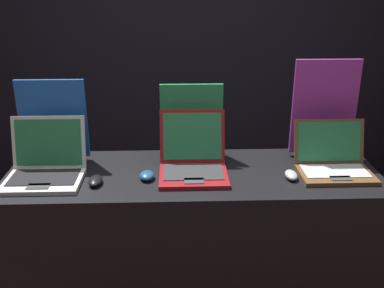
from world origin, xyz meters
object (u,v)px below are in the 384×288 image
laptop_front (46,165)px  mouse_middle (147,176)px  laptop_middle (193,160)px  mouse_back (291,175)px  mouse_front (95,181)px  promo_stand_front (53,123)px  promo_stand_middle (192,122)px  promo_stand_back (324,111)px  laptop_back (333,161)px

laptop_front → mouse_middle: size_ratio=3.70×
laptop_middle → mouse_back: size_ratio=3.44×
laptop_middle → mouse_back: 0.47m
mouse_front → mouse_back: size_ratio=1.09×
promo_stand_front → promo_stand_middle: promo_stand_front is taller
mouse_middle → promo_stand_back: (0.91, 0.26, 0.23)m
mouse_front → promo_stand_front: bearing=130.2°
mouse_front → laptop_middle: 0.48m
mouse_front → mouse_middle: size_ratio=1.18×
promo_stand_middle → promo_stand_back: size_ratio=0.75×
promo_stand_front → laptop_back: bearing=-7.9°
mouse_middle → mouse_back: bearing=-1.4°
mouse_front → promo_stand_front: 0.42m
mouse_middle → mouse_back: mouse_middle is taller
laptop_front → mouse_back: bearing=-2.5°
mouse_middle → promo_stand_front: bearing=153.0°
promo_stand_middle → laptop_back: bearing=-20.1°
laptop_front → laptop_back: 1.39m
promo_stand_middle → promo_stand_back: promo_stand_back is taller
mouse_back → promo_stand_back: 0.42m
mouse_front → mouse_back: 0.92m
mouse_front → mouse_back: mouse_back is taller
mouse_middle → mouse_back: 0.69m
laptop_middle → promo_stand_middle: size_ratio=0.92×
promo_stand_front → promo_stand_middle: size_ratio=1.11×
laptop_front → mouse_back: size_ratio=3.42×
promo_stand_front → promo_stand_back: bearing=0.7°
laptop_front → mouse_back: (1.17, -0.05, -0.05)m
mouse_front → promo_stand_front: promo_stand_front is taller
promo_stand_front → mouse_middle: size_ratio=4.48×
mouse_back → promo_stand_back: (0.22, 0.28, 0.23)m
promo_stand_middle → mouse_back: size_ratio=3.73×
mouse_middle → promo_stand_back: size_ratio=0.19×
mouse_front → mouse_middle: mouse_middle is taller
mouse_front → promo_stand_middle: size_ratio=0.29×
mouse_middle → laptop_middle: bearing=18.7°
mouse_middle → promo_stand_middle: bearing=53.6°
mouse_front → promo_stand_middle: bearing=37.1°
mouse_middle → laptop_back: laptop_back is taller
mouse_back → promo_stand_back: bearing=51.7°
promo_stand_front → mouse_middle: 0.57m
laptop_back → mouse_back: (-0.22, -0.07, -0.04)m
mouse_front → laptop_front: bearing=162.3°
laptop_back → promo_stand_front: bearing=172.1°
laptop_front → promo_stand_middle: bearing=20.9°
laptop_front → promo_stand_back: 1.42m
mouse_front → laptop_back: size_ratio=0.32×
promo_stand_front → mouse_middle: (0.48, -0.24, -0.19)m
laptop_front → laptop_middle: size_ratio=0.99×
laptop_front → laptop_back: bearing=0.8°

